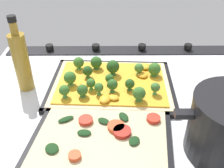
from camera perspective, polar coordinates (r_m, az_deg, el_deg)
ground_plane at (r=71.91cm, az=2.23°, el=-4.46°), size 85.90×66.49×3.00cm
stove_control_panel at (r=95.96cm, az=1.55°, el=7.71°), size 82.47×7.00×2.60cm
baking_tray_front at (r=75.80cm, az=-0.11°, el=-0.37°), size 37.57×28.91×1.30cm
broccoli_pizza at (r=74.70cm, az=-0.26°, el=0.69°), size 35.04×26.38×6.18cm
baking_tray_back at (r=59.60cm, az=-2.29°, el=-12.08°), size 34.83×30.42×1.30cm
veggie_pizza_back at (r=59.23cm, az=-2.12°, el=-11.48°), size 32.12×27.71×1.90cm
oil_bottle at (r=75.21cm, az=-19.69°, el=4.94°), size 4.50×4.50×21.90cm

